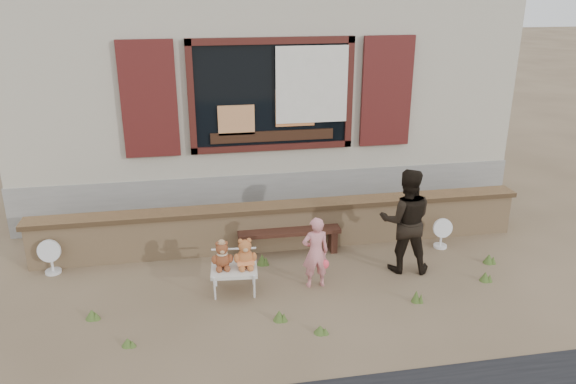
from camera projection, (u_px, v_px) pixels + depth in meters
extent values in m
plane|color=brown|center=(296.00, 279.00, 7.33)|extent=(80.00, 80.00, 0.00)
cube|color=#9F9481|center=(251.00, 52.00, 10.64)|extent=(8.00, 5.00, 3.20)
cube|color=gray|center=(254.00, 153.00, 11.34)|extent=(8.04, 5.04, 0.80)
cube|color=black|center=(272.00, 95.00, 8.43)|extent=(2.30, 0.04, 1.50)
cube|color=#411713|center=(271.00, 41.00, 8.13)|extent=(2.50, 0.08, 0.10)
cube|color=#411713|center=(273.00, 147.00, 8.69)|extent=(2.50, 0.08, 0.10)
cube|color=#411713|center=(191.00, 98.00, 8.21)|extent=(0.10, 0.08, 1.70)
cube|color=#411713|center=(349.00, 93.00, 8.61)|extent=(0.10, 0.08, 1.70)
cube|color=#401112|center=(149.00, 100.00, 8.10)|extent=(0.80, 0.07, 1.70)
cube|color=#401112|center=(387.00, 92.00, 8.70)|extent=(0.80, 0.07, 1.70)
cube|color=silver|center=(312.00, 85.00, 8.41)|extent=(1.10, 0.02, 1.15)
cube|color=black|center=(272.00, 136.00, 8.62)|extent=(1.90, 0.06, 0.16)
cube|color=tan|center=(236.00, 120.00, 8.43)|extent=(0.55, 0.06, 0.45)
cube|color=#E08447|center=(295.00, 108.00, 8.53)|extent=(0.60, 0.06, 0.55)
cube|color=tan|center=(283.00, 228.00, 8.15)|extent=(7.00, 0.30, 0.60)
cube|color=brown|center=(283.00, 207.00, 8.03)|extent=(7.10, 0.36, 0.07)
cube|color=#331911|center=(289.00, 231.00, 7.94)|extent=(1.46, 0.33, 0.05)
cube|color=#331911|center=(245.00, 246.00, 7.91)|extent=(0.10, 0.27, 0.31)
cube|color=#331911|center=(332.00, 240.00, 8.10)|extent=(0.10, 0.27, 0.31)
cube|color=silver|center=(234.00, 269.00, 6.93)|extent=(0.61, 0.55, 0.04)
cylinder|color=silver|center=(215.00, 291.00, 6.77)|extent=(0.03, 0.03, 0.30)
cylinder|color=silver|center=(254.00, 289.00, 6.81)|extent=(0.03, 0.03, 0.30)
cylinder|color=silver|center=(216.00, 273.00, 7.17)|extent=(0.03, 0.03, 0.30)
cylinder|color=silver|center=(253.00, 272.00, 7.21)|extent=(0.03, 0.03, 0.30)
imported|color=pink|center=(315.00, 252.00, 7.02)|extent=(0.35, 0.24, 0.94)
imported|color=black|center=(406.00, 221.00, 7.35)|extent=(0.80, 0.69, 1.42)
cylinder|color=silver|center=(53.00, 271.00, 7.49)|extent=(0.21, 0.21, 0.04)
cylinder|color=silver|center=(52.00, 263.00, 7.44)|extent=(0.03, 0.03, 0.26)
cylinder|color=silver|center=(50.00, 250.00, 7.38)|extent=(0.31, 0.14, 0.31)
cylinder|color=white|center=(440.00, 246.00, 8.22)|extent=(0.19, 0.19, 0.04)
cylinder|color=white|center=(441.00, 238.00, 8.18)|extent=(0.03, 0.03, 0.25)
cylinder|color=white|center=(442.00, 227.00, 8.11)|extent=(0.29, 0.11, 0.29)
cone|color=#445C25|center=(262.00, 259.00, 7.70)|extent=(0.15, 0.15, 0.15)
cone|color=#445C25|center=(128.00, 342.00, 5.98)|extent=(0.14, 0.14, 0.09)
cone|color=#445C25|center=(92.00, 314.00, 6.46)|extent=(0.16, 0.16, 0.12)
cone|color=#445C25|center=(320.00, 329.00, 6.19)|extent=(0.14, 0.14, 0.10)
cone|color=#445C25|center=(416.00, 296.00, 6.79)|extent=(0.11, 0.11, 0.16)
cone|color=#445C25|center=(279.00, 315.00, 6.42)|extent=(0.14, 0.14, 0.13)
cone|color=#445C25|center=(489.00, 259.00, 7.74)|extent=(0.15, 0.15, 0.13)
cone|color=#445C25|center=(485.00, 276.00, 7.27)|extent=(0.14, 0.14, 0.13)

